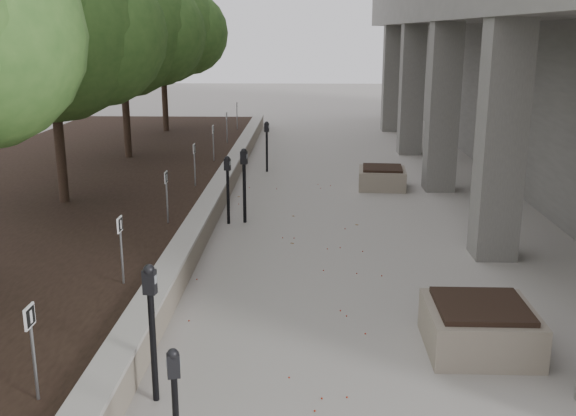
# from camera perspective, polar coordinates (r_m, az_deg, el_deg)

# --- Properties ---
(retaining_wall) EXTENTS (0.39, 26.00, 0.50)m
(retaining_wall) POSITION_cam_1_polar(r_m,az_deg,el_deg) (14.63, -6.23, 0.89)
(retaining_wall) COLOR gray
(retaining_wall) RESTS_ON ground
(planting_bed) EXTENTS (7.00, 26.00, 0.40)m
(planting_bed) POSITION_cam_1_polar(r_m,az_deg,el_deg) (15.58, -19.73, 0.76)
(planting_bed) COLOR black
(planting_bed) RESTS_ON ground
(crabapple_tree_3) EXTENTS (4.60, 4.00, 5.44)m
(crabapple_tree_3) POSITION_cam_1_polar(r_m,az_deg,el_deg) (13.99, -19.56, 11.40)
(crabapple_tree_3) COLOR #346125
(crabapple_tree_3) RESTS_ON planting_bed
(crabapple_tree_4) EXTENTS (4.60, 4.00, 5.44)m
(crabapple_tree_4) POSITION_cam_1_polar(r_m,az_deg,el_deg) (18.74, -14.03, 12.50)
(crabapple_tree_4) COLOR #346125
(crabapple_tree_4) RESTS_ON planting_bed
(crabapple_tree_5) EXTENTS (4.60, 4.00, 5.44)m
(crabapple_tree_5) POSITION_cam_1_polar(r_m,az_deg,el_deg) (23.59, -10.73, 13.10)
(crabapple_tree_5) COLOR #346125
(crabapple_tree_5) RESTS_ON planting_bed
(parking_sign_2) EXTENTS (0.04, 0.22, 0.96)m
(parking_sign_2) POSITION_cam_1_polar(r_m,az_deg,el_deg) (6.76, -21.02, -11.58)
(parking_sign_2) COLOR black
(parking_sign_2) RESTS_ON planting_bed
(parking_sign_3) EXTENTS (0.04, 0.22, 0.96)m
(parking_sign_3) POSITION_cam_1_polar(r_m,az_deg,el_deg) (9.38, -14.11, -3.56)
(parking_sign_3) COLOR black
(parking_sign_3) RESTS_ON planting_bed
(parking_sign_4) EXTENTS (0.04, 0.22, 0.96)m
(parking_sign_4) POSITION_cam_1_polar(r_m,az_deg,el_deg) (12.18, -10.36, 0.90)
(parking_sign_4) COLOR black
(parking_sign_4) RESTS_ON planting_bed
(parking_sign_5) EXTENTS (0.04, 0.22, 0.96)m
(parking_sign_5) POSITION_cam_1_polar(r_m,az_deg,el_deg) (15.05, -8.02, 3.68)
(parking_sign_5) COLOR black
(parking_sign_5) RESTS_ON planting_bed
(parking_sign_6) EXTENTS (0.04, 0.22, 0.96)m
(parking_sign_6) POSITION_cam_1_polar(r_m,az_deg,el_deg) (17.97, -6.43, 5.56)
(parking_sign_6) COLOR black
(parking_sign_6) RESTS_ON planting_bed
(parking_sign_7) EXTENTS (0.04, 0.22, 0.96)m
(parking_sign_7) POSITION_cam_1_polar(r_m,az_deg,el_deg) (20.91, -5.27, 6.91)
(parking_sign_7) COLOR black
(parking_sign_7) RESTS_ON planting_bed
(parking_sign_8) EXTENTS (0.04, 0.22, 0.96)m
(parking_sign_8) POSITION_cam_1_polar(r_m,az_deg,el_deg) (23.86, -4.40, 7.93)
(parking_sign_8) COLOR black
(parking_sign_8) RESTS_ON planting_bed
(parking_meter_1) EXTENTS (0.16, 0.13, 1.53)m
(parking_meter_1) POSITION_cam_1_polar(r_m,az_deg,el_deg) (7.11, -11.55, -10.54)
(parking_meter_1) COLOR black
(parking_meter_1) RESTS_ON ground
(parking_meter_2) EXTENTS (0.14, 0.12, 1.26)m
(parking_meter_2) POSITION_cam_1_polar(r_m,az_deg,el_deg) (5.97, -9.61, -17.20)
(parking_meter_2) COLOR black
(parking_meter_2) RESTS_ON ground
(parking_meter_3) EXTENTS (0.17, 0.14, 1.53)m
(parking_meter_3) POSITION_cam_1_polar(r_m,az_deg,el_deg) (13.41, -3.77, 1.91)
(parking_meter_3) COLOR black
(parking_meter_3) RESTS_ON ground
(parking_meter_4) EXTENTS (0.16, 0.14, 1.40)m
(parking_meter_4) POSITION_cam_1_polar(r_m,az_deg,el_deg) (13.36, -5.18, 1.53)
(parking_meter_4) COLOR black
(parking_meter_4) RESTS_ON ground
(parking_meter_5) EXTENTS (0.16, 0.14, 1.40)m
(parking_meter_5) POSITION_cam_1_polar(r_m,az_deg,el_deg) (18.36, -1.83, 5.29)
(parking_meter_5) COLOR black
(parking_meter_5) RESTS_ON ground
(planter_front) EXTENTS (1.29, 1.29, 0.60)m
(planter_front) POSITION_cam_1_polar(r_m,az_deg,el_deg) (8.55, 16.13, -9.73)
(planter_front) COLOR gray
(planter_front) RESTS_ON ground
(planter_back) EXTENTS (1.23, 1.23, 0.53)m
(planter_back) POSITION_cam_1_polar(r_m,az_deg,el_deg) (16.66, 8.08, 2.62)
(planter_back) COLOR gray
(planter_back) RESTS_ON ground
(berry_scatter) EXTENTS (3.30, 14.10, 0.02)m
(berry_scatter) POSITION_cam_1_polar(r_m,az_deg,el_deg) (10.74, 0.07, -5.62)
(berry_scatter) COLOR maroon
(berry_scatter) RESTS_ON ground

